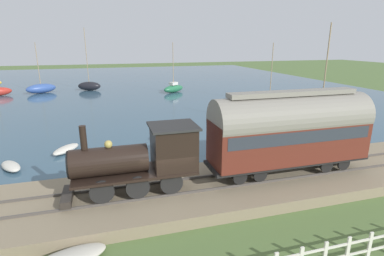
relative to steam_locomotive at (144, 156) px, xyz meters
The scene contains 14 objects.
ground_plane 2.63m from the steam_locomotive, 97.35° to the right, with size 200.00×200.00×0.00m, color #516B38.
harbor_water 43.17m from the steam_locomotive, ahead, with size 80.00×80.00×0.01m.
rail_embankment 2.38m from the steam_locomotive, 90.00° to the right, with size 5.57×56.00×0.68m.
steam_locomotive is the anchor object (origin of this frame).
passenger_coach 7.81m from the steam_locomotive, 90.00° to the right, with size 2.39×8.96×4.48m.
sailboat_green 33.32m from the steam_locomotive, 15.07° to the right, with size 3.41×4.10×7.50m.
sailboat_black 38.13m from the steam_locomotive, ahead, with size 2.53×3.91×9.69m.
sailboat_brown 16.96m from the steam_locomotive, 65.76° to the right, with size 3.43×4.05×8.98m.
sailboat_gray 27.99m from the steam_locomotive, 42.21° to the right, with size 4.63×6.10×7.47m.
sailboat_blue 38.75m from the steam_locomotive, 16.50° to the left, with size 3.75×4.66×7.50m.
rowboat_far_out 9.85m from the steam_locomotive, 27.97° to the left, with size 2.46×2.09×0.46m.
rowboat_near_shore 9.92m from the steam_locomotive, 50.15° to the left, with size 2.25×1.82×0.43m.
rowboat_off_pier 10.03m from the steam_locomotive, 16.50° to the right, with size 1.50×2.38×0.43m.
rowboat_mid_harbor 12.97m from the steam_locomotive, 49.30° to the right, with size 2.85×2.58×0.40m.
Camera 1 is at (-13.06, 2.46, 7.54)m, focal length 28.00 mm.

